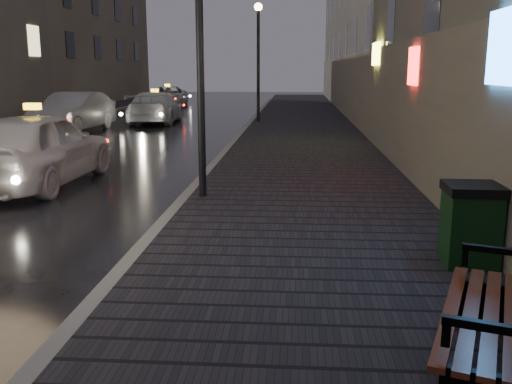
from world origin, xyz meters
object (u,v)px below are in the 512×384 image
lamp_near (199,15)px  taxi_mid (155,108)px  car_left_mid (74,112)px  taxi_far (168,97)px  taxi_near (36,148)px  lamp_far (258,47)px  bench (503,314)px  trash_bin (471,224)px

lamp_near → taxi_mid: (-4.93, 16.30, -2.75)m
car_left_mid → lamp_near: bearing=-54.6°
car_left_mid → taxi_far: car_left_mid is taller
taxi_far → taxi_near: bearing=-88.5°
lamp_far → taxi_mid: lamp_far is taller
bench → taxi_mid: taxi_mid is taller
car_left_mid → taxi_mid: 4.69m
lamp_near → taxi_mid: bearing=106.8°
bench → car_left_mid: car_left_mid is taller
bench → taxi_mid: size_ratio=0.43×
trash_bin → car_left_mid: (-11.28, 15.91, 0.13)m
trash_bin → car_left_mid: car_left_mid is taller
lamp_near → bench: bearing=-61.9°
bench → taxi_far: bearing=126.5°
lamp_far → taxi_mid: 5.65m
lamp_far → car_left_mid: size_ratio=1.09×
bench → taxi_far: size_ratio=0.43×
trash_bin → taxi_near: size_ratio=0.21×
lamp_far → trash_bin: (3.95, -19.64, -2.82)m
taxi_mid → trash_bin: bearing=110.3°
lamp_far → car_left_mid: 8.65m
lamp_near → taxi_far: 28.77m
trash_bin → lamp_near: bearing=138.5°
taxi_mid → bench: bearing=106.5°
car_left_mid → taxi_mid: (2.40, 4.03, -0.06)m
taxi_mid → taxi_far: bearing=-83.8°
bench → car_left_mid: 21.50m
lamp_near → lamp_far: size_ratio=1.00×
taxi_far → car_left_mid: bearing=-96.5°
taxi_mid → taxi_far: size_ratio=1.01×
lamp_near → trash_bin: lamp_near is taller
lamp_near → bench: size_ratio=2.42×
bench → taxi_mid: 24.14m
lamp_far → taxi_mid: (-4.93, 0.30, -2.75)m
lamp_near → taxi_near: lamp_near is taller
lamp_far → trash_bin: lamp_far is taller
taxi_near → taxi_mid: size_ratio=0.97×
lamp_far → lamp_near: bearing=-90.0°
bench → car_left_mid: (-10.73, 18.63, 0.12)m
lamp_near → trash_bin: (3.95, -3.64, -2.82)m
lamp_far → bench: size_ratio=2.42×
bench → taxi_near: bearing=153.0°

